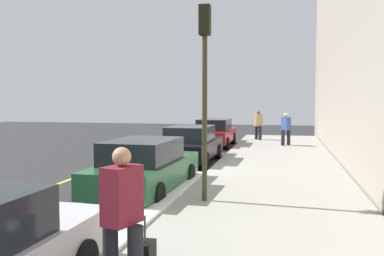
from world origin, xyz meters
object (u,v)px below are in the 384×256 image
pedestrian_blue_coat (286,128)px  parked_car_green (145,167)px  pedestrian_burgundy_coat (122,215)px  parked_car_red (215,133)px  traffic_light_pole (205,70)px  pedestrian_tan_coat (258,124)px  parked_car_black (191,144)px

pedestrian_blue_coat → parked_car_green: bearing=162.5°
pedestrian_blue_coat → pedestrian_burgundy_coat: (-17.81, 2.07, 0.07)m
parked_car_green → pedestrian_blue_coat: 12.54m
parked_car_red → traffic_light_pole: 13.31m
traffic_light_pole → pedestrian_tan_coat: bearing=-1.2°
parked_car_black → parked_car_red: 6.25m
parked_car_black → parked_car_red: size_ratio=0.98×
parked_car_green → pedestrian_tan_coat: 14.97m
parked_car_red → parked_car_black: bearing=-179.4°
parked_car_black → pedestrian_tan_coat: size_ratio=2.58×
parked_car_green → parked_car_red: 12.00m
parked_car_black → parked_car_red: same height
parked_car_red → pedestrian_tan_coat: 3.59m
pedestrian_burgundy_coat → pedestrian_tan_coat: bearing=-1.2°
pedestrian_tan_coat → traffic_light_pole: (-15.75, 0.32, 2.18)m
parked_car_green → parked_car_red: (12.00, 0.05, -0.00)m
parked_car_black → traffic_light_pole: bearing=-164.8°
traffic_light_pole → parked_car_red: bearing=8.3°
parked_car_green → pedestrian_tan_coat: bearing=-8.3°
pedestrian_burgundy_coat → traffic_light_pole: 5.37m
parked_car_black → traffic_light_pole: 7.37m
parked_car_black → traffic_light_pole: traffic_light_pole is taller
pedestrian_blue_coat → traffic_light_pole: 13.22m
traffic_light_pole → parked_car_black: bearing=15.2°
pedestrian_burgundy_coat → traffic_light_pole: traffic_light_pole is taller
parked_car_red → pedestrian_burgundy_coat: bearing=-174.4°
parked_car_black → pedestrian_blue_coat: bearing=-31.2°
traffic_light_pole → parked_car_green: bearing=63.0°
parked_car_green → parked_car_red: size_ratio=1.02×
parked_car_red → pedestrian_tan_coat: bearing=-38.0°
parked_car_green → parked_car_black: size_ratio=1.04×
parked_car_red → pedestrian_blue_coat: size_ratio=2.69×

